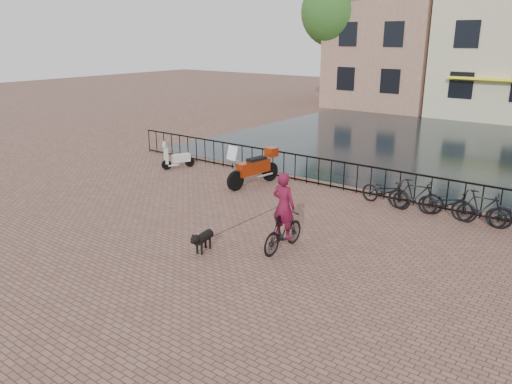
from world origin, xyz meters
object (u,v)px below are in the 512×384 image
Objects in this scene: cyclist at (283,217)px; scooter at (178,154)px; motorcycle at (253,163)px; dog at (203,240)px.

cyclist reaches higher than scooter.
motorcycle is (-4.02, 4.01, -0.08)m from cyclist.
cyclist is at bearing -36.79° from motorcycle.
dog is (-1.54, -1.26, -0.60)m from cyclist.
scooter is at bearing -27.61° from cyclist.
dog is 8.34m from scooter.
scooter is (-6.39, 5.35, 0.29)m from dog.
cyclist is 2.58× the size of dog.
motorcycle reaches higher than dog.
cyclist is at bearing 28.13° from dog.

